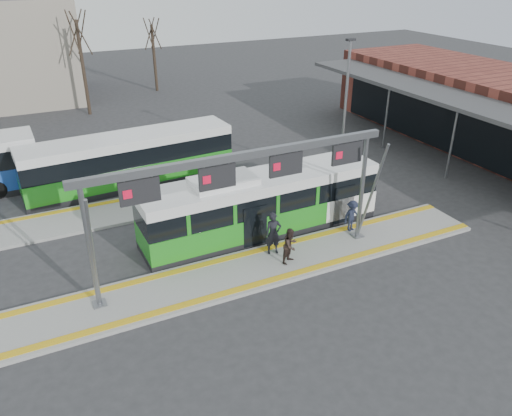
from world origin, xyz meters
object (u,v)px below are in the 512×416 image
(passenger_b, at_px, (290,245))
(passenger_c, at_px, (352,216))
(passenger_a, at_px, (273,233))
(gantry, at_px, (245,177))
(hero_bus, at_px, (261,204))

(passenger_b, relative_size, passenger_c, 1.03)
(passenger_c, bearing_deg, passenger_a, 173.60)
(passenger_a, bearing_deg, passenger_b, -60.27)
(passenger_a, relative_size, passenger_c, 1.25)
(gantry, bearing_deg, passenger_c, 6.33)
(passenger_c, bearing_deg, hero_bus, 143.88)
(hero_bus, distance_m, passenger_b, 3.22)
(passenger_b, bearing_deg, passenger_a, 81.82)
(gantry, xyz_separation_m, passenger_b, (1.88, -0.50, -3.34))
(hero_bus, relative_size, passenger_a, 6.01)
(hero_bus, relative_size, passenger_c, 7.51)
(hero_bus, height_order, passenger_a, hero_bus)
(hero_bus, height_order, passenger_c, hero_bus)
(gantry, relative_size, passenger_a, 6.63)
(passenger_a, relative_size, passenger_b, 1.21)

